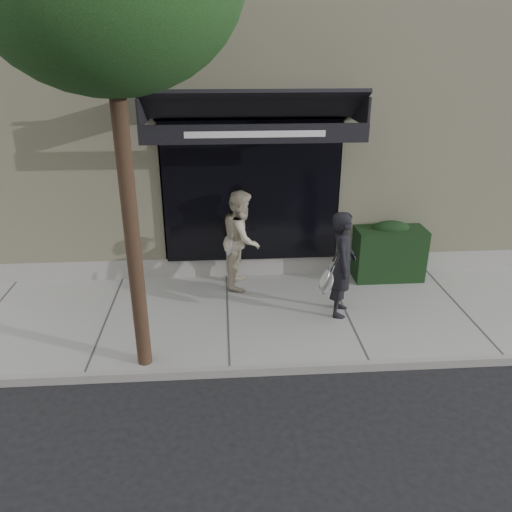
{
  "coord_description": "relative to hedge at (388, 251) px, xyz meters",
  "views": [
    {
      "loc": [
        -2.04,
        -7.35,
        4.3
      ],
      "look_at": [
        -1.48,
        0.6,
        0.9
      ],
      "focal_mm": 35.0,
      "sensor_mm": 36.0,
      "label": 1
    }
  ],
  "objects": [
    {
      "name": "sidewalk",
      "position": [
        -1.1,
        -1.25,
        -0.6
      ],
      "size": [
        20.0,
        3.0,
        0.12
      ],
      "primitive_type": "cube",
      "color": "#989793",
      "rests_on": "ground"
    },
    {
      "name": "hedge",
      "position": [
        0.0,
        0.0,
        0.0
      ],
      "size": [
        1.3,
        0.7,
        1.14
      ],
      "color": "black",
      "rests_on": "sidewalk"
    },
    {
      "name": "pedestrian_front",
      "position": [
        -1.23,
        -1.34,
        0.35
      ],
      "size": [
        0.73,
        0.87,
        1.78
      ],
      "color": "black",
      "rests_on": "sidewalk"
    },
    {
      "name": "building_facade",
      "position": [
        -1.11,
        3.71,
        2.08
      ],
      "size": [
        14.3,
        8.04,
        5.64
      ],
      "color": "beige",
      "rests_on": "ground"
    },
    {
      "name": "ground",
      "position": [
        -1.1,
        -1.25,
        -0.66
      ],
      "size": [
        80.0,
        80.0,
        0.0
      ],
      "primitive_type": "plane",
      "color": "black",
      "rests_on": "ground"
    },
    {
      "name": "pedestrian_back",
      "position": [
        -2.8,
        -0.13,
        0.37
      ],
      "size": [
        0.83,
        0.98,
        1.81
      ],
      "color": "#BFB398",
      "rests_on": "sidewalk"
    },
    {
      "name": "curb",
      "position": [
        -1.1,
        -2.8,
        -0.59
      ],
      "size": [
        20.0,
        0.1,
        0.14
      ],
      "primitive_type": "cube",
      "color": "gray",
      "rests_on": "ground"
    }
  ]
}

